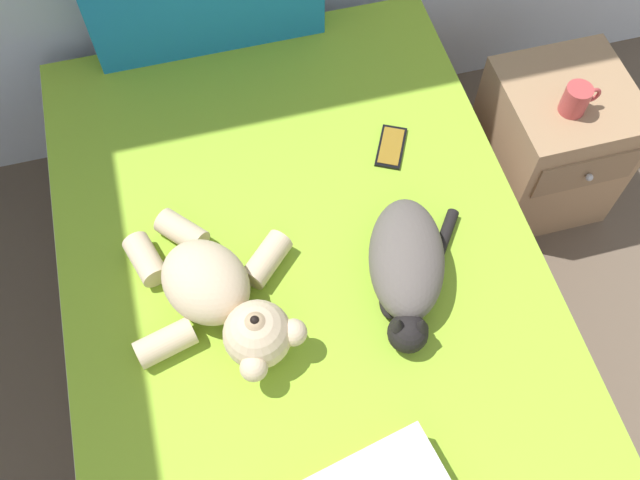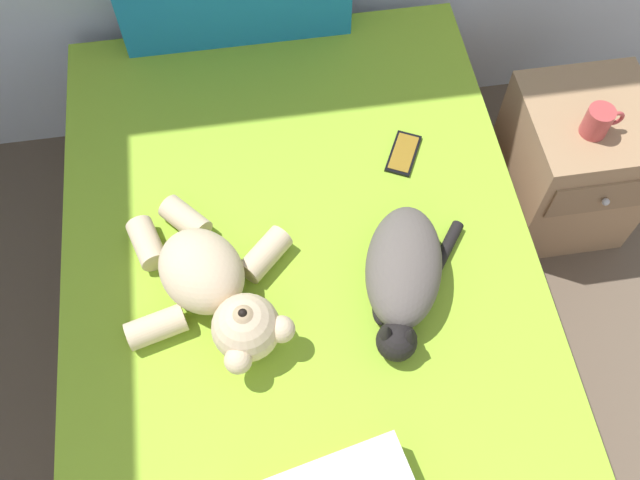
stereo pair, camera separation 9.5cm
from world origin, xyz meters
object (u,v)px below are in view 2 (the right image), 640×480
object	(u,v)px
mug	(598,121)
nightstand	(570,165)
cat	(403,274)
teddy_bear	(214,288)
cell_phone	(403,153)
bed	(306,330)

from	to	relation	value
mug	nightstand	bearing A→B (deg)	60.76
cat	mug	bearing A→B (deg)	32.32
cat	teddy_bear	xyz separation A→B (m)	(-0.47, 0.03, 0.00)
mug	cell_phone	bearing A→B (deg)	-177.93
bed	cell_phone	distance (m)	0.58
cat	nightstand	size ratio (longest dim) A/B	0.80
cat	cell_phone	world-z (taller)	cat
bed	mug	xyz separation A→B (m)	(0.93, 0.40, 0.30)
teddy_bear	nightstand	bearing A→B (deg)	21.40
cat	nightstand	bearing A→B (deg)	34.59
bed	cell_phone	size ratio (longest dim) A/B	12.11
cat	bed	bearing A→B (deg)	172.28
teddy_bear	nightstand	world-z (taller)	teddy_bear
nightstand	cell_phone	bearing A→B (deg)	-172.27
bed	teddy_bear	size ratio (longest dim) A/B	3.69
bed	cell_phone	xyz separation A→B (m)	(0.34, 0.38, 0.29)
nightstand	mug	bearing A→B (deg)	-119.24
cat	teddy_bear	world-z (taller)	teddy_bear
cell_phone	mug	world-z (taller)	mug
bed	nightstand	world-z (taller)	bed
cat	teddy_bear	size ratio (longest dim) A/B	0.78
bed	nightstand	xyz separation A→B (m)	(0.96, 0.46, -0.01)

